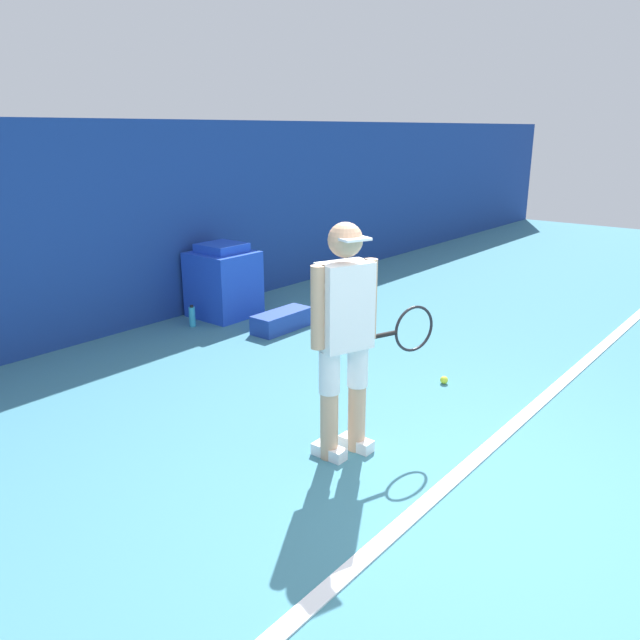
{
  "coord_description": "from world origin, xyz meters",
  "views": [
    {
      "loc": [
        -2.99,
        -1.25,
        2.12
      ],
      "look_at": [
        0.05,
        1.23,
        0.91
      ],
      "focal_mm": 35.0,
      "sensor_mm": 36.0,
      "label": 1
    }
  ],
  "objects_px": {
    "tennis_player": "(346,331)",
    "water_bottle": "(192,316)",
    "tennis_ball": "(444,380)",
    "covered_chair": "(223,282)",
    "equipment_bag": "(282,321)"
  },
  "relations": [
    {
      "from": "water_bottle",
      "to": "equipment_bag",
      "type": "bearing_deg",
      "value": -57.56
    },
    {
      "from": "tennis_player",
      "to": "water_bottle",
      "type": "bearing_deg",
      "value": 88.34
    },
    {
      "from": "tennis_ball",
      "to": "covered_chair",
      "type": "relative_size",
      "value": 0.08
    },
    {
      "from": "tennis_ball",
      "to": "equipment_bag",
      "type": "xyz_separation_m",
      "value": [
        0.24,
        2.12,
        0.07
      ]
    },
    {
      "from": "covered_chair",
      "to": "water_bottle",
      "type": "height_order",
      "value": "covered_chair"
    },
    {
      "from": "tennis_player",
      "to": "tennis_ball",
      "type": "relative_size",
      "value": 23.12
    },
    {
      "from": "tennis_ball",
      "to": "covered_chair",
      "type": "distance_m",
      "value": 3.05
    },
    {
      "from": "tennis_ball",
      "to": "equipment_bag",
      "type": "height_order",
      "value": "equipment_bag"
    },
    {
      "from": "tennis_player",
      "to": "covered_chair",
      "type": "xyz_separation_m",
      "value": [
        1.72,
        3.07,
        -0.46
      ]
    },
    {
      "from": "tennis_player",
      "to": "covered_chair",
      "type": "distance_m",
      "value": 3.55
    },
    {
      "from": "tennis_player",
      "to": "tennis_ball",
      "type": "xyz_separation_m",
      "value": [
        1.5,
        0.05,
        -0.83
      ]
    },
    {
      "from": "tennis_ball",
      "to": "equipment_bag",
      "type": "distance_m",
      "value": 2.13
    },
    {
      "from": "tennis_player",
      "to": "water_bottle",
      "type": "distance_m",
      "value": 3.34
    },
    {
      "from": "tennis_player",
      "to": "water_bottle",
      "type": "relative_size",
      "value": 6.42
    },
    {
      "from": "tennis_player",
      "to": "equipment_bag",
      "type": "distance_m",
      "value": 2.88
    }
  ]
}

